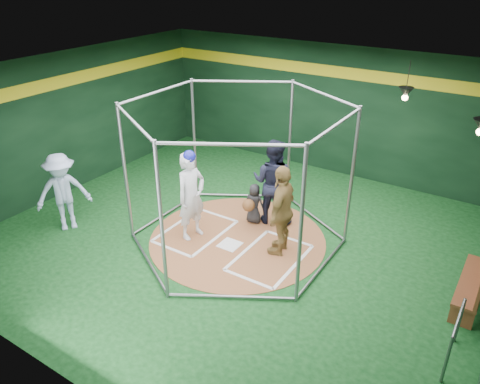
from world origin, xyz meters
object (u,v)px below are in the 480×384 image
Objects in this scene: visitor_leopard at (282,210)px; dugout_bench at (478,278)px; umpire at (273,182)px; batter_figure at (191,195)px.

dugout_bench is (3.63, 0.44, -0.46)m from visitor_leopard.
visitor_leopard is 1.24m from umpire.
umpire is 1.16× the size of dugout_bench.
batter_figure reaches higher than visitor_leopard.
umpire is at bearing 52.90° from batter_figure.
batter_figure is at bearing -82.89° from visitor_leopard.
dugout_bench is at bearing 9.79° from batter_figure.
batter_figure reaches higher than dugout_bench.
visitor_leopard reaches higher than dugout_bench.
batter_figure is 1.01× the size of umpire.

